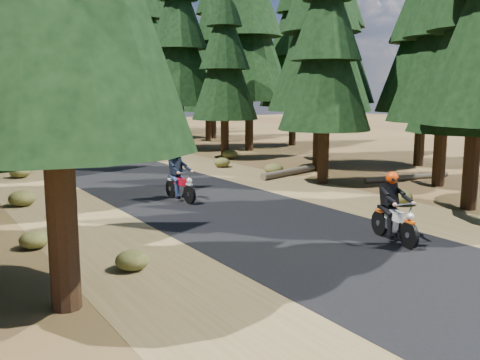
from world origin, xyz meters
The scene contains 10 objects.
ground centered at (0.00, 0.00, 0.00)m, with size 120.00×120.00×0.00m, color #462E19.
road centered at (0.00, 5.00, 0.01)m, with size 6.00×100.00×0.01m, color black.
shoulder_l centered at (-4.60, 5.00, 0.00)m, with size 3.20×100.00×0.01m, color brown.
shoulder_r centered at (4.60, 5.00, 0.00)m, with size 3.20×100.00×0.01m, color brown.
pine_forest centered at (-0.02, 21.05, 7.89)m, with size 34.59×55.08×16.32m.
log_near centered at (6.80, 7.11, 0.16)m, with size 0.32×0.32×5.21m, color #4C4233.
log_far centered at (9.74, 3.11, 0.12)m, with size 0.24×0.24×4.48m, color #4C4233.
understory_shrubs centered at (1.21, 7.44, 0.26)m, with size 14.40×30.37×0.56m.
rider_lead centered at (1.65, -3.29, 0.61)m, with size 1.09×2.11×1.80m.
rider_follow centered at (-0.68, 4.38, 0.61)m, with size 0.71×2.05×1.81m.
Camera 1 is at (-8.89, -12.43, 3.85)m, focal length 40.00 mm.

